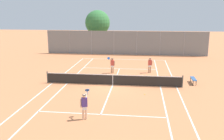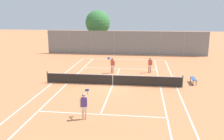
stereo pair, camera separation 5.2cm
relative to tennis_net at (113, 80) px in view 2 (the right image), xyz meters
The scene contains 12 objects.
ground_plane 0.51m from the tennis_net, ahead, with size 120.00×120.00×0.00m, color #CC7A4C.
court_line_markings 0.51m from the tennis_net, ahead, with size 11.10×23.90×0.01m.
tennis_net is the anchor object (origin of this frame).
player_near_side 7.28m from the tennis_net, 96.66° to the right, with size 0.47×0.87×1.77m.
player_far_left 4.34m from the tennis_net, 97.50° to the left, with size 0.73×0.72×1.77m.
player_far_right 5.94m from the tennis_net, 55.86° to the left, with size 0.44×0.53×1.60m.
loose_tennis_ball_0 5.82m from the tennis_net, 44.12° to the left, with size 0.07×0.07×0.07m, color #D1DB33.
loose_tennis_ball_1 3.62m from the tennis_net, 39.24° to the right, with size 0.07×0.07×0.07m, color #D1DB33.
loose_tennis_ball_2 3.34m from the tennis_net, 88.44° to the right, with size 0.07×0.07×0.07m, color #D1DB33.
courtside_bench 7.26m from the tennis_net, 11.16° to the left, with size 0.36×1.50×0.47m.
back_fence 15.51m from the tennis_net, 90.00° to the left, with size 23.55×0.08×3.50m.
tree_behind_left 20.07m from the tennis_net, 103.69° to the left, with size 3.97×3.97×6.46m.
Camera 2 is at (2.53, -20.85, 6.41)m, focal length 40.00 mm.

